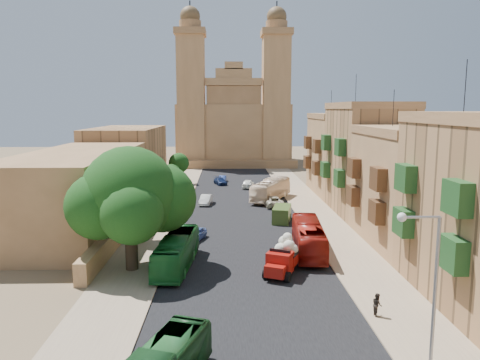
{
  "coord_description": "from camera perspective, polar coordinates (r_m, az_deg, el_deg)",
  "views": [
    {
      "loc": [
        -1.77,
        -32.99,
        12.99
      ],
      "look_at": [
        0.0,
        26.0,
        4.0
      ],
      "focal_mm": 35.0,
      "sensor_mm": 36.0,
      "label": 1
    }
  ],
  "objects": [
    {
      "name": "street_tree_b",
      "position": [
        58.34,
        -9.81,
        -0.7
      ],
      "size": [
        3.52,
        3.52,
        5.41
      ],
      "color": "#37271B",
      "rests_on": "ground"
    },
    {
      "name": "car_white_a",
      "position": [
        64.29,
        -4.19,
        -2.42
      ],
      "size": [
        1.88,
        4.12,
        1.31
      ],
      "primitive_type": "imported",
      "rotation": [
        0.0,
        0.0,
        -0.13
      ],
      "color": "silver",
      "rests_on": "ground"
    },
    {
      "name": "red_truck",
      "position": [
        37.98,
        5.42,
        -9.22
      ],
      "size": [
        3.87,
        5.53,
        3.07
      ],
      "color": "#99120B",
      "rests_on": "ground"
    },
    {
      "name": "townhouse_d",
      "position": [
        74.45,
        12.08,
        3.2
      ],
      "size": [
        9.0,
        14.0,
        15.9
      ],
      "color": "#A07348",
      "rests_on": "ground"
    },
    {
      "name": "road_surface",
      "position": [
        64.34,
        -0.11,
        -2.98
      ],
      "size": [
        14.0,
        140.0,
        0.01
      ],
      "primitive_type": "cube",
      "color": "black",
      "rests_on": "ground"
    },
    {
      "name": "car_white_b",
      "position": [
        77.53,
        1.0,
        -0.45
      ],
      "size": [
        2.48,
        4.43,
        1.42
      ],
      "primitive_type": "imported",
      "rotation": [
        0.0,
        0.0,
        2.94
      ],
      "color": "white",
      "rests_on": "ground"
    },
    {
      "name": "olive_pickup",
      "position": [
        54.74,
        5.12,
        -4.17
      ],
      "size": [
        2.73,
        4.58,
        1.77
      ],
      "color": "#3B541F",
      "rests_on": "ground"
    },
    {
      "name": "kerb_west",
      "position": [
        64.52,
        -6.34,
        -2.95
      ],
      "size": [
        0.25,
        140.0,
        0.12
      ],
      "primitive_type": "cube",
      "color": "#967D62",
      "rests_on": "ground"
    },
    {
      "name": "pedestrian_b",
      "position": [
        31.8,
        16.38,
        -14.36
      ],
      "size": [
        0.58,
        0.73,
        1.48
      ],
      "primitive_type": "imported",
      "rotation": [
        0.0,
        0.0,
        1.59
      ],
      "color": "black",
      "rests_on": "ground"
    },
    {
      "name": "street_tree_c",
      "position": [
        70.15,
        -8.44,
        0.61
      ],
      "size": [
        3.19,
        3.19,
        4.91
      ],
      "color": "#37271B",
      "rests_on": "ground"
    },
    {
      "name": "kerb_east",
      "position": [
        64.9,
        6.09,
        -2.88
      ],
      "size": [
        0.25,
        140.0,
        0.12
      ],
      "primitive_type": "cube",
      "color": "#967D62",
      "rests_on": "ground"
    },
    {
      "name": "car_cream",
      "position": [
        63.15,
        3.96,
        -2.59
      ],
      "size": [
        2.94,
        5.25,
        1.39
      ],
      "primitive_type": "imported",
      "rotation": [
        0.0,
        0.0,
        3.27
      ],
      "color": "beige",
      "rests_on": "ground"
    },
    {
      "name": "bus_cream_east",
      "position": [
        67.33,
        3.79,
        -1.19
      ],
      "size": [
        6.77,
        10.77,
        2.98
      ],
      "primitive_type": "imported",
      "rotation": [
        0.0,
        0.0,
        2.71
      ],
      "color": "beige",
      "rests_on": "ground"
    },
    {
      "name": "car_blue_b",
      "position": [
        83.97,
        -2.17,
        0.14
      ],
      "size": [
        1.49,
        3.48,
        1.11
      ],
      "primitive_type": "imported",
      "rotation": [
        0.0,
        0.0,
        -0.09
      ],
      "color": "#2D489B",
      "rests_on": "ground"
    },
    {
      "name": "west_building_low",
      "position": [
        54.23,
        -19.11,
        -1.15
      ],
      "size": [
        10.0,
        28.0,
        8.4
      ],
      "primitive_type": "cube",
      "color": "olive",
      "rests_on": "ground"
    },
    {
      "name": "sidewalk_west",
      "position": [
        64.78,
        -8.55,
        -3.0
      ],
      "size": [
        5.0,
        140.0,
        0.01
      ],
      "primitive_type": "cube",
      "color": "#967D62",
      "rests_on": "ground"
    },
    {
      "name": "bus_green_north",
      "position": [
        39.32,
        -7.71,
        -8.62
      ],
      "size": [
        3.15,
        9.96,
        2.73
      ],
      "primitive_type": "imported",
      "rotation": [
        0.0,
        0.0,
        -0.09
      ],
      "color": "#186726",
      "rests_on": "ground"
    },
    {
      "name": "street_tree_d",
      "position": [
        81.94,
        -7.48,
        2.04
      ],
      "size": [
        3.55,
        3.55,
        5.45
      ],
      "color": "#37271B",
      "rests_on": "ground"
    },
    {
      "name": "streetlamp",
      "position": [
        24.32,
        21.76,
        -10.66
      ],
      "size": [
        2.11,
        0.44,
        8.22
      ],
      "color": "gray",
      "rests_on": "ground"
    },
    {
      "name": "ground",
      "position": [
        35.5,
        1.29,
        -12.8
      ],
      "size": [
        260.0,
        260.0,
        0.0
      ],
      "primitive_type": "plane",
      "color": "brown"
    },
    {
      "name": "ficus_tree",
      "position": [
        38.42,
        -13.17,
        -2.08
      ],
      "size": [
        10.12,
        9.31,
        10.12
      ],
      "color": "#37271B",
      "rests_on": "ground"
    },
    {
      "name": "townhouse_c",
      "position": [
        60.94,
        15.22,
        2.63
      ],
      "size": [
        9.0,
        14.0,
        17.4
      ],
      "color": "#AA7B4D",
      "rests_on": "ground"
    },
    {
      "name": "sidewalk_east",
      "position": [
        65.29,
        8.27,
        -2.9
      ],
      "size": [
        5.0,
        140.0,
        0.01
      ],
      "primitive_type": "cube",
      "color": "#967D62",
      "rests_on": "ground"
    },
    {
      "name": "pedestrian_c",
      "position": [
        50.52,
        8.95,
        -5.46
      ],
      "size": [
        0.59,
        0.95,
        1.51
      ],
      "primitive_type": "imported",
      "rotation": [
        0.0,
        0.0,
        4.98
      ],
      "color": "#2E2D35",
      "rests_on": "ground"
    },
    {
      "name": "townhouse_b",
      "position": [
        47.99,
        19.97,
        -0.65
      ],
      "size": [
        9.0,
        14.0,
        14.9
      ],
      "color": "#A07348",
      "rests_on": "ground"
    },
    {
      "name": "bus_red_east",
      "position": [
        43.23,
        8.34,
        -6.94
      ],
      "size": [
        3.28,
        10.45,
        2.86
      ],
      "primitive_type": "imported",
      "rotation": [
        0.0,
        0.0,
        3.06
      ],
      "color": "maroon",
      "rests_on": "ground"
    },
    {
      "name": "car_blue_a",
      "position": [
        47.12,
        -5.49,
        -6.6
      ],
      "size": [
        2.52,
        3.9,
        1.24
      ],
      "primitive_type": "imported",
      "rotation": [
        0.0,
        0.0,
        -0.32
      ],
      "color": "#415EA0",
      "rests_on": "ground"
    },
    {
      "name": "church",
      "position": [
        111.67,
        -0.82,
        6.88
      ],
      "size": [
        28.0,
        22.5,
        36.3
      ],
      "color": "#A07348",
      "rests_on": "ground"
    },
    {
      "name": "west_building_mid",
      "position": [
        79.09,
        -13.57,
        2.62
      ],
      "size": [
        10.0,
        22.0,
        10.0
      ],
      "primitive_type": "cube",
      "color": "#AA7B4D",
      "rests_on": "ground"
    },
    {
      "name": "car_dkblue",
      "position": [
        81.16,
        -2.42,
        -0.14
      ],
      "size": [
        2.72,
        4.35,
        1.18
      ],
      "primitive_type": "imported",
      "rotation": [
        0.0,
        0.0,
        0.29
      ],
      "color": "#101E43",
      "rests_on": "ground"
    },
    {
      "name": "pedestrian_a",
      "position": [
        50.07,
        9.04,
        -5.36
      ],
      "size": [
        0.73,
        0.51,
        1.9
      ],
      "primitive_type": "imported",
      "rotation": [
        0.0,
        0.0,
        3.07
      ],
      "color": "black",
      "rests_on": "ground"
    },
    {
      "name": "west_wall",
      "position": [
        55.4,
        -12.88,
        -4.17
      ],
      "size": [
        1.0,
        40.0,
        1.8
      ],
      "primitive_type": "cube",
      "color": "#A07348",
      "rests_on": "ground"
    },
    {
      "name": "street_tree_a",
      "position": [
        46.68,
        -11.85,
        -3.08
      ],
      "size": [
        3.53,
        3.53,
        5.43
      ],
      "color": "#37271B",
      "rests_on": "ground"
    }
  ]
}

